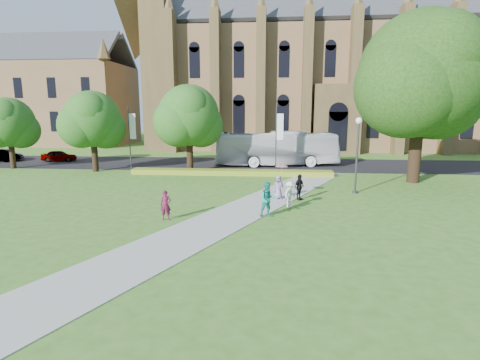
# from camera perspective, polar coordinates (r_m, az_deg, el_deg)

# --- Properties ---
(ground) EXTENTS (160.00, 160.00, 0.00)m
(ground) POSITION_cam_1_polar(r_m,az_deg,el_deg) (20.60, 0.05, -5.53)
(ground) COLOR #3C681F
(ground) RESTS_ON ground
(road) EXTENTS (160.00, 10.00, 0.02)m
(road) POSITION_cam_1_polar(r_m,az_deg,el_deg) (40.16, 2.53, 2.43)
(road) COLOR black
(road) RESTS_ON ground
(footpath) EXTENTS (15.58, 28.54, 0.04)m
(footpath) POSITION_cam_1_polar(r_m,az_deg,el_deg) (21.56, 0.28, -4.75)
(footpath) COLOR #B2B2A8
(footpath) RESTS_ON ground
(flower_hedge) EXTENTS (18.00, 1.40, 0.45)m
(flower_hedge) POSITION_cam_1_polar(r_m,az_deg,el_deg) (33.58, -1.39, 1.18)
(flower_hedge) COLOR gold
(flower_hedge) RESTS_ON ground
(cathedral) EXTENTS (52.60, 18.25, 28.00)m
(cathedral) POSITION_cam_1_polar(r_m,az_deg,el_deg) (60.45, 13.49, 17.24)
(cathedral) COLOR brown
(cathedral) RESTS_ON ground
(building_west) EXTENTS (22.00, 14.00, 18.30)m
(building_west) POSITION_cam_1_polar(r_m,az_deg,el_deg) (71.39, -25.64, 12.41)
(building_west) COLOR brown
(building_west) RESTS_ON ground
(streetlamp) EXTENTS (0.44, 0.44, 5.24)m
(streetlamp) POSITION_cam_1_polar(r_m,az_deg,el_deg) (26.95, 17.46, 4.95)
(streetlamp) COLOR #38383D
(streetlamp) RESTS_ON ground
(large_tree) EXTENTS (9.60, 9.60, 13.20)m
(large_tree) POSITION_cam_1_polar(r_m,az_deg,el_deg) (32.82, 25.96, 14.19)
(large_tree) COLOR #332114
(large_tree) RESTS_ON ground
(street_tree_0) EXTENTS (5.20, 5.20, 7.50)m
(street_tree_0) POSITION_cam_1_polar(r_m,az_deg,el_deg) (37.64, -21.59, 8.59)
(street_tree_0) COLOR #332114
(street_tree_0) RESTS_ON ground
(street_tree_1) EXTENTS (5.60, 5.60, 8.05)m
(street_tree_1) POSITION_cam_1_polar(r_m,az_deg,el_deg) (35.08, -7.79, 9.70)
(street_tree_1) COLOR #332114
(street_tree_1) RESTS_ON ground
(street_tree_2) EXTENTS (4.80, 4.80, 6.95)m
(street_tree_2) POSITION_cam_1_polar(r_m,az_deg,el_deg) (43.22, -31.79, 7.46)
(street_tree_2) COLOR #332114
(street_tree_2) RESTS_ON ground
(banner_pole_0) EXTENTS (0.70, 0.10, 6.00)m
(banner_pole_0) POSITION_cam_1_polar(r_m,az_deg,el_deg) (34.99, 5.71, 6.74)
(banner_pole_0) COLOR #38383D
(banner_pole_0) RESTS_ON ground
(banner_pole_1) EXTENTS (0.70, 0.10, 6.00)m
(banner_pole_1) POSITION_cam_1_polar(r_m,az_deg,el_deg) (37.54, -16.34, 6.62)
(banner_pole_1) COLOR #38383D
(banner_pole_1) RESTS_ON ground
(tour_coach) EXTENTS (13.04, 4.90, 3.55)m
(tour_coach) POSITION_cam_1_polar(r_m,az_deg,el_deg) (39.10, 5.55, 4.80)
(tour_coach) COLOR silver
(tour_coach) RESTS_ON road
(car_0) EXTENTS (3.91, 2.29, 1.25)m
(car_0) POSITION_cam_1_polar(r_m,az_deg,el_deg) (46.90, -25.85, 3.34)
(car_0) COLOR gray
(car_0) RESTS_ON road
(car_1) EXTENTS (3.95, 1.41, 1.30)m
(car_1) POSITION_cam_1_polar(r_m,az_deg,el_deg) (50.00, -32.77, 3.13)
(car_1) COLOR gray
(car_1) RESTS_ON road
(car_2) EXTENTS (4.44, 1.85, 1.28)m
(car_2) POSITION_cam_1_polar(r_m,az_deg,el_deg) (50.98, -32.33, 3.27)
(car_2) COLOR gray
(car_2) RESTS_ON road
(pedestrian_0) EXTENTS (0.63, 0.47, 1.56)m
(pedestrian_0) POSITION_cam_1_polar(r_m,az_deg,el_deg) (20.07, -11.26, -3.76)
(pedestrian_0) COLOR #5A1433
(pedestrian_0) RESTS_ON footpath
(pedestrian_1) EXTENTS (1.09, 0.95, 1.90)m
(pedestrian_1) POSITION_cam_1_polar(r_m,az_deg,el_deg) (20.22, 4.27, -2.98)
(pedestrian_1) COLOR teal
(pedestrian_1) RESTS_ON footpath
(pedestrian_2) EXTENTS (1.04, 1.17, 1.57)m
(pedestrian_2) POSITION_cam_1_polar(r_m,az_deg,el_deg) (22.31, 7.60, -2.18)
(pedestrian_2) COLOR silver
(pedestrian_2) RESTS_ON footpath
(pedestrian_3) EXTENTS (0.91, 1.01, 1.65)m
(pedestrian_3) POSITION_cam_1_polar(r_m,az_deg,el_deg) (24.33, 9.01, -1.05)
(pedestrian_3) COLOR black
(pedestrian_3) RESTS_ON footpath
(pedestrian_4) EXTENTS (0.86, 0.70, 1.53)m
(pedestrian_4) POSITION_cam_1_polar(r_m,az_deg,el_deg) (24.39, 5.89, -1.09)
(pedestrian_4) COLOR gray
(pedestrian_4) RESTS_ON footpath
(parasol) EXTENTS (0.95, 0.95, 0.67)m
(parasol) POSITION_cam_1_polar(r_m,az_deg,el_deg) (24.30, 6.36, 1.48)
(parasol) COLOR #EDA7AB
(parasol) RESTS_ON pedestrian_4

